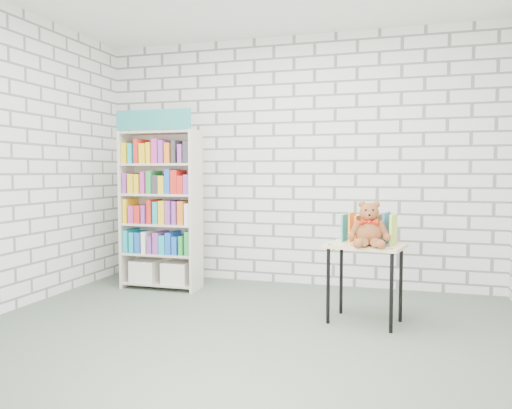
# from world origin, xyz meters

# --- Properties ---
(ground) EXTENTS (4.50, 4.50, 0.00)m
(ground) POSITION_xyz_m (0.00, 0.00, 0.00)
(ground) COLOR #4C594B
(ground) RESTS_ON ground
(room_shell) EXTENTS (4.52, 4.02, 2.81)m
(room_shell) POSITION_xyz_m (0.00, 0.00, 1.78)
(room_shell) COLOR silver
(room_shell) RESTS_ON ground
(bookshelf) EXTENTS (0.86, 0.33, 1.93)m
(bookshelf) POSITION_xyz_m (-1.33, 1.36, 0.88)
(bookshelf) COLOR beige
(bookshelf) RESTS_ON ground
(display_table) EXTENTS (0.70, 0.55, 0.67)m
(display_table) POSITION_xyz_m (0.90, 0.69, 0.58)
(display_table) COLOR #E0C486
(display_table) RESTS_ON ground
(table_books) EXTENTS (0.47, 0.28, 0.26)m
(table_books) POSITION_xyz_m (0.92, 0.79, 0.80)
(table_books) COLOR teal
(table_books) RESTS_ON display_table
(teddy_bear) EXTENTS (0.34, 0.32, 0.37)m
(teddy_bear) POSITION_xyz_m (0.93, 0.58, 0.82)
(teddy_bear) COLOR brown
(teddy_bear) RESTS_ON display_table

